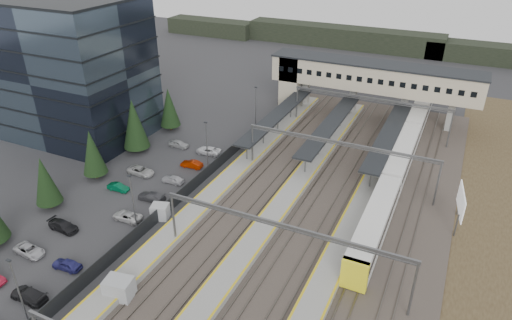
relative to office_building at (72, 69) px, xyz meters
The scene contains 15 objects.
ground 39.86m from the office_building, 18.43° to the right, with size 220.00×220.00×0.00m, color #2B2B2D.
office_building is the anchor object (origin of this frame).
conifer_row 22.40m from the office_building, 48.57° to the right, with size 4.42×49.82×9.50m.
car_park 32.27m from the office_building, 40.52° to the right, with size 10.52×44.55×1.29m.
lampposts 31.00m from the office_building, 21.00° to the right, with size 0.50×53.25×8.07m.
fence 32.32m from the office_building, 13.35° to the right, with size 0.08×90.00×2.00m.
relay_cabin_near 46.86m from the office_building, 41.76° to the right, with size 3.23×2.60×2.41m.
relay_cabin_far 35.42m from the office_building, 29.52° to the right, with size 2.67×2.42×2.03m.
rail_corridor 47.39m from the office_building, ahead, with size 34.00×90.00×0.92m.
canopies 46.29m from the office_building, 19.23° to the left, with size 23.10×30.00×3.28m.
footbridge 53.18m from the office_building, 34.47° to the left, with size 40.40×6.40×11.20m.
gantries 49.23m from the office_building, 10.62° to the right, with size 28.40×62.28×7.17m.
train 57.95m from the office_building, 11.05° to the left, with size 2.90×60.57×3.65m.
billboard 65.78m from the office_building, ahead, with size 1.01×6.08×5.22m.
treeline_far 100.53m from the office_building, 53.31° to the left, with size 170.00×19.00×7.00m.
Camera 1 is at (26.29, -44.64, 35.74)m, focal length 32.00 mm.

